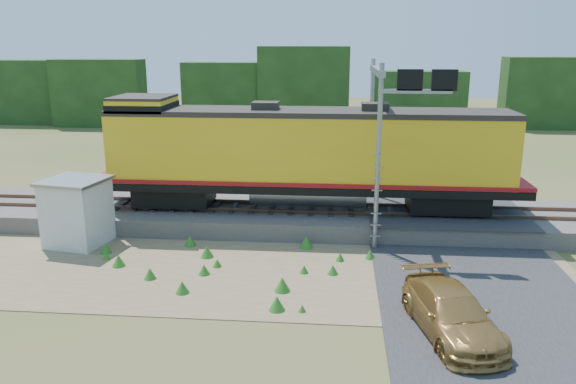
# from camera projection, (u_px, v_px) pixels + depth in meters

# --- Properties ---
(ground) EXTENTS (140.00, 140.00, 0.00)m
(ground) POSITION_uv_depth(u_px,v_px,m) (279.00, 276.00, 20.47)
(ground) COLOR #475123
(ground) RESTS_ON ground
(ballast) EXTENTS (70.00, 5.00, 0.80)m
(ballast) POSITION_uv_depth(u_px,v_px,m) (292.00, 217.00, 26.14)
(ballast) COLOR slate
(ballast) RESTS_ON ground
(rails) EXTENTS (70.00, 1.54, 0.16)m
(rails) POSITION_uv_depth(u_px,v_px,m) (292.00, 207.00, 26.02)
(rails) COLOR brown
(rails) RESTS_ON ballast
(dirt_shoulder) EXTENTS (26.00, 8.00, 0.03)m
(dirt_shoulder) POSITION_uv_depth(u_px,v_px,m) (227.00, 269.00, 21.12)
(dirt_shoulder) COLOR #8C7754
(dirt_shoulder) RESTS_ON ground
(road) EXTENTS (7.00, 66.00, 0.86)m
(road) POSITION_uv_depth(u_px,v_px,m) (470.00, 273.00, 20.56)
(road) COLOR #38383A
(road) RESTS_ON ground
(tree_line_north) EXTENTS (130.00, 3.00, 6.50)m
(tree_line_north) POSITION_uv_depth(u_px,v_px,m) (318.00, 96.00, 56.26)
(tree_line_north) COLOR #1D3714
(tree_line_north) RESTS_ON ground
(weed_clumps) EXTENTS (15.00, 6.20, 0.56)m
(weed_clumps) POSITION_uv_depth(u_px,v_px,m) (185.00, 272.00, 20.87)
(weed_clumps) COLOR #2E7220
(weed_clumps) RESTS_ON ground
(locomotive) EXTENTS (19.29, 2.94, 4.98)m
(locomotive) POSITION_uv_depth(u_px,v_px,m) (302.00, 153.00, 25.33)
(locomotive) COLOR black
(locomotive) RESTS_ON rails
(shed) EXTENTS (2.75, 2.75, 2.83)m
(shed) POSITION_uv_depth(u_px,v_px,m) (77.00, 212.00, 23.43)
(shed) COLOR silver
(shed) RESTS_ON ground
(signal_gantry) EXTENTS (2.98, 6.20, 7.53)m
(signal_gantry) POSITION_uv_depth(u_px,v_px,m) (386.00, 107.00, 23.80)
(signal_gantry) COLOR gray
(signal_gantry) RESTS_ON ground
(car) EXTENTS (2.83, 4.90, 1.34)m
(car) POSITION_uv_depth(u_px,v_px,m) (451.00, 313.00, 16.27)
(car) COLOR #A97E3F
(car) RESTS_ON ground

